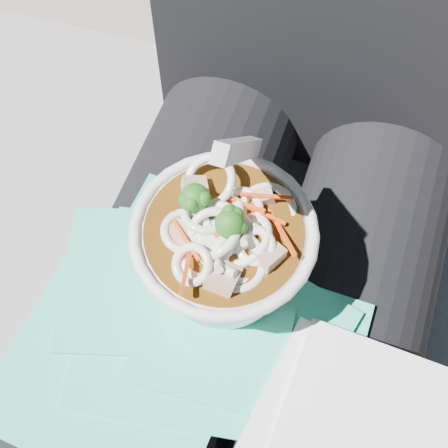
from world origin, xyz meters
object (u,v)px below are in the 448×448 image
(lap, at_px, (241,336))
(person_body, at_px, (271,243))
(udon_bowl, at_px, (224,246))
(plastic_bag, at_px, (185,318))
(stone_ledge, at_px, (267,306))

(lap, height_order, person_body, person_body)
(lap, distance_m, udon_bowl, 0.15)
(person_body, relative_size, plastic_bag, 3.62)
(person_body, bearing_deg, plastic_bag, -109.26)
(lap, height_order, udon_bowl, udon_bowl)
(stone_ledge, relative_size, person_body, 1.00)
(person_body, xyz_separation_m, udon_bowl, (-0.02, -0.07, 0.12))
(plastic_bag, height_order, udon_bowl, udon_bowl)
(lap, bearing_deg, udon_bowl, 140.76)
(stone_ledge, xyz_separation_m, lap, (0.00, -0.15, 0.31))
(person_body, distance_m, udon_bowl, 0.14)
(stone_ledge, xyz_separation_m, udon_bowl, (-0.02, -0.13, 0.45))
(person_body, bearing_deg, stone_ledge, 90.00)
(stone_ledge, distance_m, lap, 0.34)
(lap, xyz_separation_m, udon_bowl, (-0.02, 0.02, 0.14))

